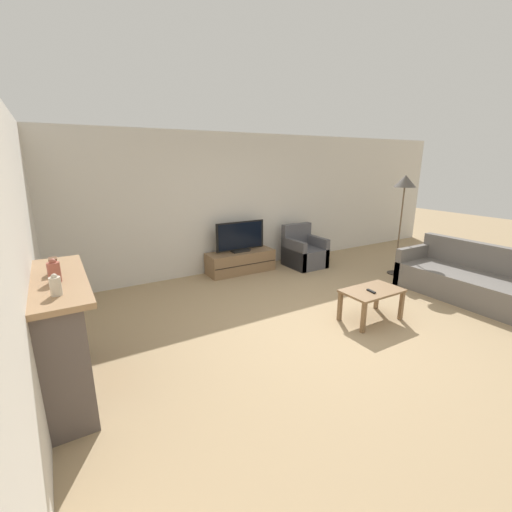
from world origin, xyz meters
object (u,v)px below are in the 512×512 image
(mantel_vase_centre_left, at_px, (54,271))
(armchair, at_px, (304,253))
(fireplace, at_px, (63,336))
(mantel_vase_left, at_px, (55,285))
(tv_stand, at_px, (241,262))
(tv, at_px, (240,238))
(floor_lamp, at_px, (405,186))
(mantel_clock, at_px, (54,266))
(remote, at_px, (371,291))
(couch, at_px, (475,282))
(coffee_table, at_px, (372,295))

(mantel_vase_centre_left, distance_m, armchair, 5.14)
(fireplace, height_order, mantel_vase_left, mantel_vase_left)
(mantel_vase_left, bearing_deg, fireplace, 92.06)
(tv_stand, height_order, tv, tv)
(tv, relative_size, floor_lamp, 0.54)
(mantel_vase_centre_left, distance_m, mantel_clock, 0.27)
(remote, bearing_deg, tv_stand, 106.94)
(mantel_vase_left, xyz_separation_m, tv_stand, (3.17, 2.88, -1.02))
(fireplace, xyz_separation_m, mantel_clock, (0.02, 0.16, 0.64))
(couch, bearing_deg, coffee_table, 170.80)
(fireplace, relative_size, mantel_vase_centre_left, 7.38)
(fireplace, bearing_deg, tv, 37.02)
(fireplace, bearing_deg, remote, -7.48)
(coffee_table, relative_size, floor_lamp, 0.44)
(remote, xyz_separation_m, floor_lamp, (2.14, 1.22, 1.25))
(mantel_clock, xyz_separation_m, couch, (5.75, -0.92, -0.95))
(mantel_clock, height_order, couch, mantel_clock)
(coffee_table, height_order, floor_lamp, floor_lamp)
(tv, distance_m, remote, 2.93)
(fireplace, height_order, armchair, fireplace)
(tv, xyz_separation_m, remote, (0.46, -2.89, -0.25))
(remote, relative_size, couch, 0.07)
(mantel_clock, bearing_deg, armchair, 23.22)
(tv_stand, bearing_deg, tv, -90.00)
(fireplace, distance_m, floor_lamp, 5.95)
(tv_stand, bearing_deg, mantel_vase_centre_left, -141.49)
(mantel_vase_centre_left, bearing_deg, tv_stand, 38.51)
(fireplace, height_order, floor_lamp, floor_lamp)
(mantel_vase_left, distance_m, mantel_clock, 0.63)
(tv, bearing_deg, armchair, -12.70)
(couch, distance_m, floor_lamp, 2.08)
(fireplace, bearing_deg, couch, -7.54)
(mantel_clock, bearing_deg, remote, -9.92)
(floor_lamp, bearing_deg, tv_stand, 147.37)
(tv_stand, xyz_separation_m, floor_lamp, (2.60, -1.67, 1.50))
(mantel_vase_centre_left, distance_m, floor_lamp, 5.86)
(mantel_vase_left, bearing_deg, floor_lamp, 11.84)
(tv_stand, distance_m, tv, 0.50)
(mantel_vase_centre_left, relative_size, floor_lamp, 0.11)
(fireplace, xyz_separation_m, tv, (3.19, 2.41, 0.12))
(fireplace, height_order, mantel_vase_centre_left, mantel_vase_centre_left)
(fireplace, distance_m, mantel_clock, 0.66)
(armchair, xyz_separation_m, remote, (-0.89, -2.58, 0.18))
(fireplace, xyz_separation_m, mantel_vase_left, (0.02, -0.47, 0.65))
(mantel_vase_left, distance_m, floor_lamp, 5.92)
(mantel_vase_centre_left, height_order, tv_stand, mantel_vase_centre_left)
(tv_stand, bearing_deg, mantel_clock, -144.64)
(armchair, height_order, couch, armchair)
(armchair, distance_m, remote, 2.74)
(armchair, bearing_deg, floor_lamp, -47.48)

